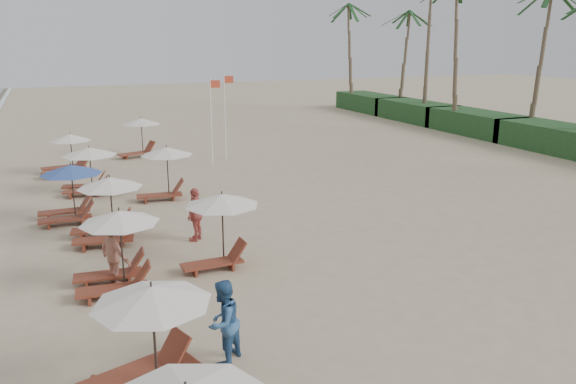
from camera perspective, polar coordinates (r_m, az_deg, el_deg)
name	(u,v)px	position (r m, az deg, el deg)	size (l,w,h in m)	color
ground	(371,321)	(14.42, 8.24, -12.62)	(160.00, 160.00, 0.00)	tan
shrub_hedge	(560,139)	(38.79, 25.52, 4.83)	(3.20, 53.00, 1.60)	#193D1C
lounger_station_1	(141,347)	(11.33, -14.40, -14.74)	(2.65, 2.45, 2.29)	brown
lounger_station_2	(114,251)	(16.19, -17.00, -5.68)	(2.47, 2.13, 2.23)	brown
lounger_station_3	(105,211)	(20.13, -17.81, -1.81)	(2.56, 2.17, 2.22)	brown
lounger_station_4	(67,193)	(22.88, -21.17, -0.05)	(2.53, 2.27, 2.16)	brown
lounger_station_5	(86,168)	(26.78, -19.47, 2.25)	(2.57, 2.38, 2.06)	brown
lounger_station_6	(66,157)	(30.99, -21.29, 3.28)	(2.64, 2.26, 2.07)	brown
inland_station_0	(218,221)	(17.05, -6.97, -2.89)	(2.57, 2.24, 2.22)	brown
inland_station_1	(164,167)	(24.87, -12.29, 2.45)	(2.65, 2.24, 2.22)	brown
inland_station_2	(138,134)	(34.46, -14.68, 5.64)	(2.75, 2.24, 2.22)	brown
beachgoer_mid_a	(223,322)	(12.34, -6.49, -12.75)	(0.89, 0.69, 1.83)	#2E598C
beachgoer_mid_b	(115,251)	(16.69, -16.86, -5.62)	(1.24, 0.71, 1.91)	brown
beachgoer_far_a	(196,214)	(19.59, -9.15, -2.21)	(1.08, 0.45, 1.84)	#BC524B
flag_pole_near	(212,117)	(31.09, -7.64, 7.41)	(0.60, 0.08, 4.77)	silver
flag_pole_far	(225,112)	(32.64, -6.28, 7.93)	(0.60, 0.08, 4.90)	silver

